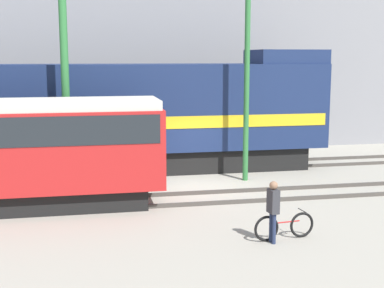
% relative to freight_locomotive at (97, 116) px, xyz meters
% --- Properties ---
extents(ground_plane, '(120.00, 120.00, 0.00)m').
position_rel_freight_locomotive_xyz_m(ground_plane, '(3.72, -3.34, -2.41)').
color(ground_plane, '#9E998C').
extents(track_near, '(60.00, 1.50, 0.14)m').
position_rel_freight_locomotive_xyz_m(track_near, '(3.72, -5.16, -2.34)').
color(track_near, '#47423D').
rests_on(track_near, ground).
extents(track_far, '(60.00, 1.50, 0.14)m').
position_rel_freight_locomotive_xyz_m(track_far, '(3.72, 0.00, -2.34)').
color(track_far, '#47423D').
rests_on(track_far, ground).
extents(building_backdrop, '(47.19, 6.00, 11.24)m').
position_rel_freight_locomotive_xyz_m(building_backdrop, '(3.72, 7.66, 3.21)').
color(building_backdrop, gray).
rests_on(building_backdrop, ground).
extents(freight_locomotive, '(19.84, 3.04, 5.18)m').
position_rel_freight_locomotive_xyz_m(freight_locomotive, '(0.00, 0.00, 0.00)').
color(freight_locomotive, black).
rests_on(freight_locomotive, ground).
extents(streetcar, '(9.17, 2.54, 3.54)m').
position_rel_freight_locomotive_xyz_m(streetcar, '(-2.60, -5.16, -0.39)').
color(streetcar, black).
rests_on(streetcar, ground).
extents(bicycle, '(1.77, 0.44, 0.77)m').
position_rel_freight_locomotive_xyz_m(bicycle, '(4.73, -9.53, -2.05)').
color(bicycle, black).
rests_on(bicycle, ground).
extents(person, '(0.26, 0.38, 1.68)m').
position_rel_freight_locomotive_xyz_m(person, '(4.32, -9.73, -1.39)').
color(person, '#232D4C').
rests_on(person, ground).
extents(utility_pole_center, '(0.29, 0.29, 7.52)m').
position_rel_freight_locomotive_xyz_m(utility_pole_center, '(-1.15, -2.58, 1.35)').
color(utility_pole_center, '#2D7238').
rests_on(utility_pole_center, ground).
extents(utility_pole_right, '(0.21, 0.21, 7.73)m').
position_rel_freight_locomotive_xyz_m(utility_pole_right, '(5.73, -2.58, 1.45)').
color(utility_pole_right, '#2D7238').
rests_on(utility_pole_right, ground).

